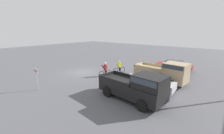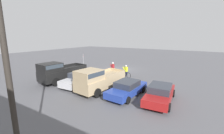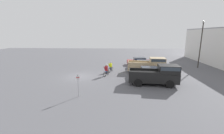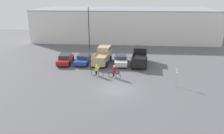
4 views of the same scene
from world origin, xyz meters
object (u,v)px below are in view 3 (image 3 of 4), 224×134
object	(u,v)px
sedan_2	(149,72)
cyclist_1	(111,67)
cyclist_0	(106,70)
lamppost	(201,41)
pickup_truck_1	(157,75)
sedan_1	(143,64)
fire_lane_sign	(78,83)
sedan_0	(140,61)
pickup_truck_0	(149,65)

from	to	relation	value
sedan_2	cyclist_1	bearing A→B (deg)	-117.28
cyclist_0	lamppost	distance (m)	16.94
pickup_truck_1	cyclist_1	distance (m)	8.06
lamppost	cyclist_1	bearing A→B (deg)	-76.08
cyclist_0	cyclist_1	xyz separation A→B (m)	(-2.25, 0.45, -0.09)
sedan_1	fire_lane_sign	size ratio (longest dim) A/B	2.16
sedan_0	sedan_1	size ratio (longest dim) A/B	1.01
pickup_truck_1	fire_lane_sign	distance (m)	9.02
pickup_truck_1	lamppost	size ratio (longest dim) A/B	0.72
pickup_truck_1	cyclist_0	bearing A→B (deg)	-118.55
pickup_truck_0	pickup_truck_1	world-z (taller)	pickup_truck_1
lamppost	sedan_2	bearing A→B (deg)	-55.85
pickup_truck_0	cyclist_0	xyz separation A→B (m)	(2.22, -6.33, -0.29)
fire_lane_sign	lamppost	size ratio (longest dim) A/B	0.28
sedan_1	cyclist_1	bearing A→B (deg)	-62.49
sedan_1	fire_lane_sign	distance (m)	14.58
sedan_1	pickup_truck_0	world-z (taller)	pickup_truck_0
sedan_2	cyclist_0	xyz separation A→B (m)	(-0.53, -5.85, 0.15)
pickup_truck_1	lamppost	xyz separation A→B (m)	(-9.34, 9.23, 3.31)
pickup_truck_1	fire_lane_sign	world-z (taller)	pickup_truck_1
sedan_0	pickup_truck_1	distance (m)	11.27
sedan_1	fire_lane_sign	world-z (taller)	fire_lane_sign
sedan_0	cyclist_1	distance (m)	7.61
sedan_0	lamppost	bearing A→B (deg)	79.05
pickup_truck_0	fire_lane_sign	size ratio (longest dim) A/B	2.58
sedan_2	fire_lane_sign	world-z (taller)	fire_lane_sign
sedan_0	pickup_truck_1	bearing A→B (deg)	3.16
pickup_truck_0	cyclist_1	xyz separation A→B (m)	(-0.03, -5.88, -0.39)
cyclist_0	fire_lane_sign	bearing A→B (deg)	-15.19
sedan_2	sedan_1	bearing A→B (deg)	179.92
cyclist_0	cyclist_1	bearing A→B (deg)	168.63
sedan_1	pickup_truck_1	bearing A→B (deg)	2.32
sedan_2	lamppost	size ratio (longest dim) A/B	0.62
cyclist_1	sedan_0	bearing A→B (deg)	137.59
sedan_2	cyclist_1	world-z (taller)	cyclist_1
sedan_0	pickup_truck_0	distance (m)	5.71
sedan_0	pickup_truck_0	bearing A→B (deg)	7.54
sedan_2	pickup_truck_1	distance (m)	2.91
cyclist_0	pickup_truck_1	bearing A→B (deg)	61.45
sedan_0	pickup_truck_0	world-z (taller)	pickup_truck_0
lamppost	sedan_1	bearing A→B (deg)	-84.65
pickup_truck_1	fire_lane_sign	xyz separation A→B (m)	(3.84, -8.16, 0.11)
sedan_2	pickup_truck_1	world-z (taller)	pickup_truck_1
sedan_2	cyclist_1	xyz separation A→B (m)	(-2.78, -5.40, 0.06)
sedan_1	cyclist_0	xyz separation A→B (m)	(5.07, -5.86, 0.20)
sedan_2	sedan_0	bearing A→B (deg)	-178.16
sedan_1	lamppost	distance (m)	10.35
pickup_truck_0	sedan_0	bearing A→B (deg)	-172.46
pickup_truck_1	lamppost	distance (m)	13.54
sedan_1	cyclist_0	size ratio (longest dim) A/B	2.72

